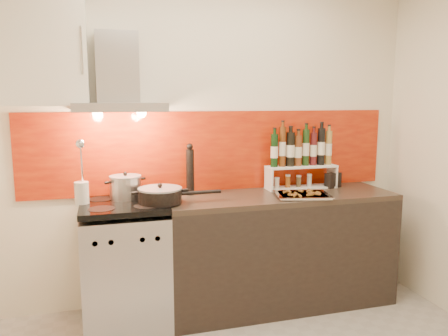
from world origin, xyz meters
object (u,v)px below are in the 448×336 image
object	(u,v)px
range_stove	(126,266)
saute_pan	(161,195)
stock_pot	(126,187)
pepper_mill	(190,170)
counter	(279,249)
baking_tray	(302,195)

from	to	relation	value
range_stove	saute_pan	world-z (taller)	saute_pan
stock_pot	pepper_mill	xyz separation A→B (m)	(0.49, 0.05, 0.10)
stock_pot	pepper_mill	size ratio (longest dim) A/B	0.58
pepper_mill	stock_pot	bearing A→B (deg)	-174.63
counter	saute_pan	distance (m)	1.08
saute_pan	pepper_mill	size ratio (longest dim) A/B	1.50
counter	stock_pot	world-z (taller)	stock_pot
stock_pot	baking_tray	size ratio (longest dim) A/B	0.51
range_stove	saute_pan	xyz separation A→B (m)	(0.26, -0.08, 0.52)
range_stove	pepper_mill	xyz separation A→B (m)	(0.52, 0.17, 0.65)
baking_tray	counter	bearing A→B (deg)	131.79
counter	baking_tray	size ratio (longest dim) A/B	3.92
stock_pot	pepper_mill	world-z (taller)	pepper_mill
range_stove	baking_tray	xyz separation A→B (m)	(1.32, -0.13, 0.47)
stock_pot	saute_pan	size ratio (longest dim) A/B	0.39
saute_pan	pepper_mill	bearing A→B (deg)	43.73
counter	saute_pan	xyz separation A→B (m)	(-0.94, -0.08, 0.51)
pepper_mill	range_stove	bearing A→B (deg)	-161.51
baking_tray	stock_pot	bearing A→B (deg)	168.68
saute_pan	stock_pot	bearing A→B (deg)	139.01
stock_pot	baking_tray	world-z (taller)	stock_pot
baking_tray	range_stove	bearing A→B (deg)	174.26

